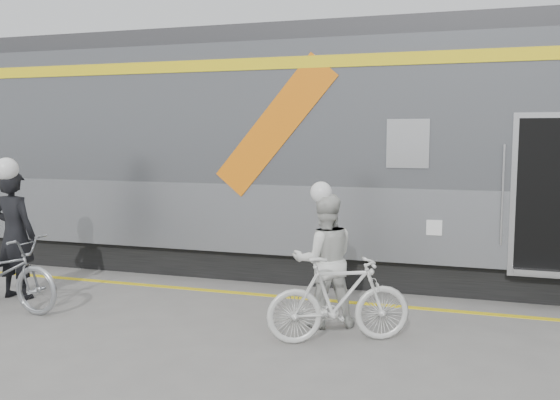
% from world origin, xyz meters
% --- Properties ---
extents(ground, '(90.00, 90.00, 0.00)m').
position_xyz_m(ground, '(0.00, 0.00, 0.00)').
color(ground, slate).
rests_on(ground, ground).
extents(train, '(24.00, 3.17, 4.10)m').
position_xyz_m(train, '(1.75, 4.19, 2.05)').
color(train, black).
rests_on(train, ground).
extents(safety_strip, '(24.00, 0.12, 0.01)m').
position_xyz_m(safety_strip, '(0.00, 2.15, 0.00)').
color(safety_strip, yellow).
rests_on(safety_strip, ground).
extents(man, '(0.71, 0.49, 1.88)m').
position_xyz_m(man, '(-3.47, 0.96, 0.94)').
color(man, black).
rests_on(man, ground).
extents(woman, '(0.99, 0.91, 1.66)m').
position_xyz_m(woman, '(1.10, 1.07, 0.83)').
color(woman, silver).
rests_on(woman, ground).
extents(bicycle_right, '(1.72, 1.13, 1.00)m').
position_xyz_m(bicycle_right, '(1.40, 0.52, 0.50)').
color(bicycle_right, silver).
rests_on(bicycle_right, ground).
extents(helmet_man, '(0.33, 0.33, 0.33)m').
position_xyz_m(helmet_man, '(-3.47, 0.96, 2.04)').
color(helmet_man, white).
rests_on(helmet_man, man).
extents(helmet_woman, '(0.27, 0.27, 0.27)m').
position_xyz_m(helmet_woman, '(1.10, 1.07, 1.79)').
color(helmet_woman, white).
rests_on(helmet_woman, woman).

